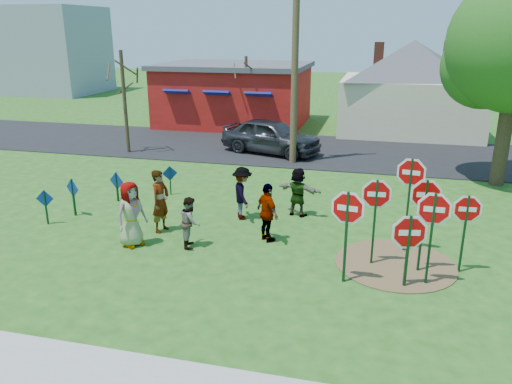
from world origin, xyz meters
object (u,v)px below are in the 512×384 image
at_px(stop_sign_d, 467,215).
at_px(utility_pole, 295,48).
at_px(suv, 271,136).
at_px(person_a, 131,214).
at_px(person_b, 160,201).
at_px(stop_sign_c, 425,205).
at_px(stop_sign_a, 347,217).
at_px(stop_sign_b, 410,181).

bearing_deg(stop_sign_d, utility_pole, 117.31).
xyz_separation_m(stop_sign_d, suv, (-7.51, 11.43, -0.68)).
relative_size(person_a, utility_pole, 0.20).
distance_m(person_b, suv, 10.79).
distance_m(stop_sign_c, suv, 13.36).
height_order(stop_sign_c, stop_sign_d, stop_sign_c).
distance_m(stop_sign_c, utility_pole, 11.76).
bearing_deg(stop_sign_d, stop_sign_a, -161.04).
bearing_deg(person_b, person_a, 173.92).
bearing_deg(person_b, utility_pole, -4.72).
distance_m(stop_sign_a, stop_sign_b, 2.73).
distance_m(stop_sign_b, stop_sign_c, 1.26).
height_order(stop_sign_b, utility_pole, utility_pole).
height_order(stop_sign_d, utility_pole, utility_pole).
height_order(stop_sign_a, stop_sign_b, stop_sign_b).
height_order(stop_sign_b, person_a, stop_sign_b).
distance_m(stop_sign_b, suv, 12.19).
height_order(stop_sign_a, suv, stop_sign_a).
relative_size(person_a, person_b, 0.98).
distance_m(suv, utility_pole, 4.80).
xyz_separation_m(stop_sign_a, utility_pole, (-3.23, 11.09, 3.47)).
relative_size(stop_sign_a, stop_sign_b, 0.88).
xyz_separation_m(person_a, suv, (1.53, 11.94, -0.06)).
bearing_deg(person_b, stop_sign_a, -97.83).
bearing_deg(suv, person_b, -169.17).
bearing_deg(stop_sign_a, suv, 118.99).
distance_m(stop_sign_d, person_b, 8.72).
relative_size(stop_sign_c, suv, 0.52).
distance_m(stop_sign_c, person_b, 7.73).
relative_size(stop_sign_b, stop_sign_d, 1.28).
distance_m(stop_sign_d, person_a, 9.08).
bearing_deg(suv, stop_sign_d, -129.68).
bearing_deg(person_b, stop_sign_b, -76.97).
distance_m(stop_sign_d, utility_pole, 12.14).
distance_m(person_a, utility_pole, 11.56).
xyz_separation_m(stop_sign_a, stop_sign_d, (2.89, 1.26, -0.16)).
xyz_separation_m(person_a, utility_pole, (2.92, 10.34, 4.25)).
relative_size(stop_sign_a, suv, 0.50).
distance_m(stop_sign_c, stop_sign_d, 1.10).
distance_m(stop_sign_a, person_b, 6.15).
relative_size(stop_sign_b, utility_pole, 0.29).
bearing_deg(stop_sign_d, person_a, 178.63).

